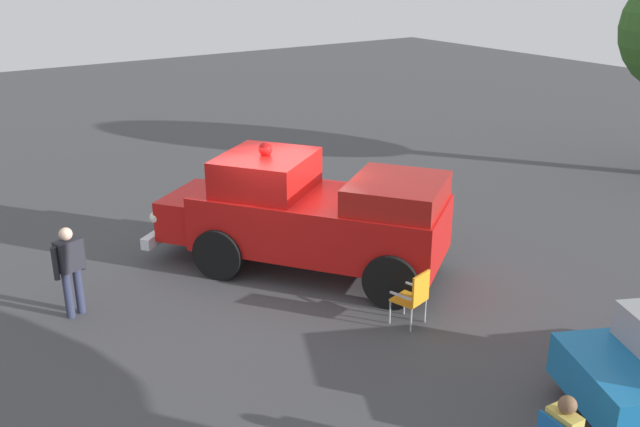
{
  "coord_description": "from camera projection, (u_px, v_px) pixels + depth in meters",
  "views": [
    {
      "loc": [
        6.62,
        11.11,
        6.09
      ],
      "look_at": [
        -0.64,
        0.46,
        1.24
      ],
      "focal_mm": 39.03,
      "sensor_mm": 36.0,
      "label": 1
    }
  ],
  "objects": [
    {
      "name": "ground_plane",
      "position": [
        281.0,
        270.0,
        14.23
      ],
      "size": [
        60.0,
        60.0,
        0.0
      ],
      "primitive_type": "plane",
      "color": "#424244"
    },
    {
      "name": "lawn_chair_by_car",
      "position": [
        414.0,
        295.0,
        11.92
      ],
      "size": [
        0.61,
        0.61,
        1.02
      ],
      "color": "#B7BABF",
      "rests_on": "ground"
    },
    {
      "name": "spectator_standing",
      "position": [
        70.0,
        266.0,
        12.13
      ],
      "size": [
        0.64,
        0.38,
        1.68
      ],
      "color": "#2D334C",
      "rests_on": "ground"
    },
    {
      "name": "vintage_fire_truck",
      "position": [
        309.0,
        214.0,
        13.86
      ],
      "size": [
        5.22,
        6.11,
        2.59
      ],
      "color": "black",
      "rests_on": "ground"
    }
  ]
}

